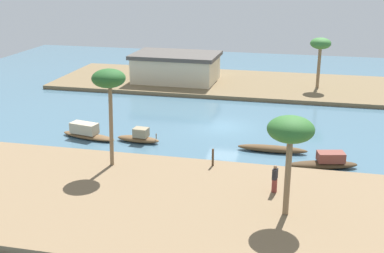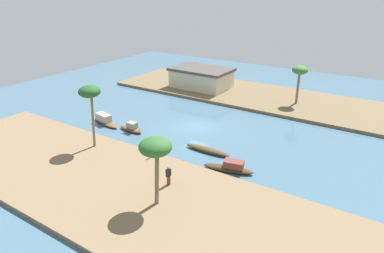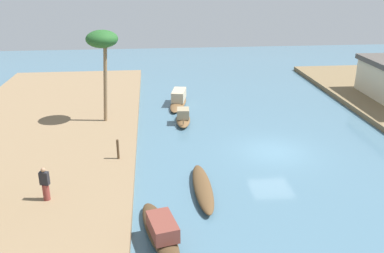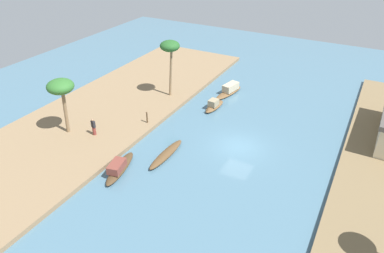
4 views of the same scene
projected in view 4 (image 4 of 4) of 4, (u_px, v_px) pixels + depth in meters
The scene contains 10 objects.
river_water at pixel (238, 147), 31.36m from camera, with size 69.75×69.75×0.00m, color #476B7F.
riverbank_left at pixel (110, 109), 37.16m from camera, with size 41.01×12.40×0.38m, color #846B4C.
sampan_near_left_bank at pixel (229, 90), 40.47m from camera, with size 4.68×2.02×1.17m.
sampan_downstream_large at pixel (119, 168), 28.07m from camera, with size 4.63×2.03×1.10m.
sampan_foreground at pixel (166, 154), 29.97m from camera, with size 4.88×0.89×0.47m.
sampan_upstream_small at pixel (214, 105), 37.36m from camera, with size 3.33×1.21×1.10m.
person_on_near_bank at pixel (94, 127), 32.00m from camera, with size 0.37×0.45×1.62m.
mooring_post at pixel (147, 117), 33.97m from camera, with size 0.14×0.14×1.13m, color #4C3823.
palm_tree_left_near at pixel (170, 48), 36.72m from camera, with size 2.08×2.08×6.18m.
palm_tree_left_far at pixel (61, 88), 30.53m from camera, with size 2.34×2.34×5.21m.
Camera 4 is at (24.90, 8.82, 17.49)m, focal length 33.33 mm.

